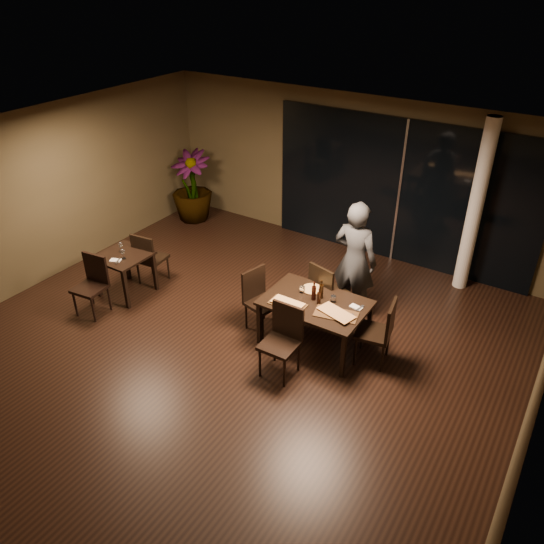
{
  "coord_description": "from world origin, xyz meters",
  "views": [
    {
      "loc": [
        3.91,
        -4.91,
        5.04
      ],
      "look_at": [
        0.29,
        0.75,
        1.05
      ],
      "focal_mm": 35.0,
      "sensor_mm": 36.0,
      "label": 1
    }
  ],
  "objects": [
    {
      "name": "ground",
      "position": [
        0.0,
        0.0,
        0.0
      ],
      "size": [
        8.0,
        8.0,
        0.0
      ],
      "primitive_type": "plane",
      "color": "black",
      "rests_on": "ground"
    },
    {
      "name": "wall_back",
      "position": [
        0.0,
        4.05,
        1.5
      ],
      "size": [
        8.0,
        0.1,
        3.0
      ],
      "primitive_type": "cube",
      "color": "#463B25",
      "rests_on": "ground"
    },
    {
      "name": "wall_left",
      "position": [
        -4.05,
        0.0,
        1.5
      ],
      "size": [
        0.1,
        8.0,
        3.0
      ],
      "primitive_type": "cube",
      "color": "#463B25",
      "rests_on": "ground"
    },
    {
      "name": "ceiling",
      "position": [
        0.0,
        0.0,
        3.02
      ],
      "size": [
        8.0,
        8.0,
        0.04
      ],
      "primitive_type": "cube",
      "color": "silver",
      "rests_on": "wall_back"
    },
    {
      "name": "window_panel",
      "position": [
        1.0,
        3.96,
        1.35
      ],
      "size": [
        5.0,
        0.06,
        2.7
      ],
      "primitive_type": "cube",
      "color": "black",
      "rests_on": "ground"
    },
    {
      "name": "column",
      "position": [
        2.4,
        3.65,
        1.5
      ],
      "size": [
        0.24,
        0.24,
        3.0
      ],
      "primitive_type": "cylinder",
      "color": "white",
      "rests_on": "ground"
    },
    {
      "name": "main_table",
      "position": [
        1.0,
        0.8,
        0.68
      ],
      "size": [
        1.5,
        1.0,
        0.75
      ],
      "color": "black",
      "rests_on": "ground"
    },
    {
      "name": "side_table",
      "position": [
        -2.4,
        0.3,
        0.62
      ],
      "size": [
        0.8,
        0.8,
        0.75
      ],
      "color": "black",
      "rests_on": "ground"
    },
    {
      "name": "chair_main_far",
      "position": [
        0.87,
        1.39,
        0.58
      ],
      "size": [
        0.59,
        0.59,
        1.04
      ],
      "rotation": [
        0.0,
        0.0,
        2.89
      ],
      "color": "black",
      "rests_on": "ground"
    },
    {
      "name": "chair_main_near",
      "position": [
        0.92,
        0.04,
        0.58
      ],
      "size": [
        0.49,
        0.49,
        1.04
      ],
      "rotation": [
        0.0,
        0.0,
        0.01
      ],
      "color": "black",
      "rests_on": "ground"
    },
    {
      "name": "chair_main_left",
      "position": [
        0.07,
        0.72,
        0.56
      ],
      "size": [
        0.56,
        0.56,
        1.0
      ],
      "rotation": [
        0.0,
        0.0,
        1.33
      ],
      "color": "black",
      "rests_on": "ground"
    },
    {
      "name": "chair_main_right",
      "position": [
        1.98,
        0.92,
        0.57
      ],
      "size": [
        0.55,
        0.55,
        1.02
      ],
      "rotation": [
        0.0,
        0.0,
        -1.4
      ],
      "color": "black",
      "rests_on": "ground"
    },
    {
      "name": "chair_side_far",
      "position": [
        -2.28,
        0.74,
        0.55
      ],
      "size": [
        0.51,
        0.51,
        0.99
      ],
      "rotation": [
        0.0,
        0.0,
        3.26
      ],
      "color": "black",
      "rests_on": "ground"
    },
    {
      "name": "chair_side_near",
      "position": [
        -2.44,
        -0.36,
        0.56
      ],
      "size": [
        0.51,
        0.51,
        1.0
      ],
      "rotation": [
        0.0,
        0.0,
        0.12
      ],
      "color": "black",
      "rests_on": "ground"
    },
    {
      "name": "diner",
      "position": [
        1.12,
        1.83,
        0.98
      ],
      "size": [
        0.68,
        0.46,
        1.97
      ],
      "primitive_type": "imported",
      "rotation": [
        0.0,
        0.0,
        3.12
      ],
      "color": "#2F3134",
      "rests_on": "ground"
    },
    {
      "name": "potted_plant",
      "position": [
        -3.4,
        3.27,
        0.77
      ],
      "size": [
        0.93,
        0.93,
        1.54
      ],
      "primitive_type": "imported",
      "rotation": [
        0.0,
        0.0,
        0.11
      ],
      "color": "#214B19",
      "rests_on": "ground"
    },
    {
      "name": "pizza_board_left",
      "position": [
        0.7,
        0.52,
        0.76
      ],
      "size": [
        0.54,
        0.28,
        0.01
      ],
      "primitive_type": "cube",
      "rotation": [
        0.0,
        0.0,
        0.02
      ],
      "color": "#422A15",
      "rests_on": "main_table"
    },
    {
      "name": "pizza_board_right",
      "position": [
        1.4,
        0.67,
        0.76
      ],
      "size": [
        0.66,
        0.43,
        0.01
      ],
      "primitive_type": "cube",
      "rotation": [
        0.0,
        0.0,
        0.22
      ],
      "color": "#3F2814",
      "rests_on": "main_table"
    },
    {
      "name": "oblong_pizza_left",
      "position": [
        0.7,
        0.52,
        0.77
      ],
      "size": [
        0.45,
        0.21,
        0.02
      ],
      "primitive_type": null,
      "rotation": [
        0.0,
        0.0,
        -0.0
      ],
      "color": "maroon",
      "rests_on": "pizza_board_left"
    },
    {
      "name": "oblong_pizza_right",
      "position": [
        1.4,
        0.67,
        0.77
      ],
      "size": [
        0.55,
        0.36,
        0.02
      ],
      "primitive_type": null,
      "rotation": [
        0.0,
        0.0,
        -0.27
      ],
      "color": "maroon",
      "rests_on": "pizza_board_right"
    },
    {
      "name": "round_pizza",
      "position": [
        0.8,
        1.06,
        0.76
      ],
      "size": [
        0.31,
        0.31,
        0.01
      ],
      "primitive_type": "cylinder",
      "color": "red",
      "rests_on": "main_table"
    },
    {
      "name": "bottle_a",
      "position": [
        0.95,
        0.84,
        0.9
      ],
      "size": [
        0.07,
        0.07,
        0.3
      ],
      "primitive_type": null,
      "color": "black",
      "rests_on": "main_table"
    },
    {
      "name": "bottle_b",
      "position": [
        1.06,
        0.78,
        0.88
      ],
      "size": [
        0.06,
        0.06,
        0.25
      ],
      "primitive_type": null,
      "color": "black",
      "rests_on": "main_table"
    },
    {
      "name": "bottle_c",
      "position": [
        1.02,
        0.94,
        0.9
      ],
      "size": [
        0.07,
        0.07,
        0.3
      ],
      "primitive_type": null,
      "color": "black",
      "rests_on": "main_table"
    },
    {
      "name": "tumbler_left",
      "position": [
        0.71,
        0.92,
        0.8
      ],
      "size": [
        0.08,
        0.08,
        0.1
      ],
      "primitive_type": "cylinder",
      "color": "white",
      "rests_on": "main_table"
    },
    {
      "name": "tumbler_right",
      "position": [
        1.21,
        0.94,
        0.8
      ],
      "size": [
        0.08,
        0.08,
        0.1
      ],
      "primitive_type": "cylinder",
      "color": "white",
      "rests_on": "main_table"
    },
    {
      "name": "napkin_near",
      "position": [
        1.51,
        0.71,
        0.76
      ],
      "size": [
        0.21,
        0.16,
        0.01
      ],
      "primitive_type": "cube",
      "rotation": [
        0.0,
        0.0,
        -0.42
      ],
      "color": "white",
      "rests_on": "main_table"
    },
    {
      "name": "napkin_far",
      "position": [
        1.56,
        0.98,
        0.76
      ],
      "size": [
        0.19,
        0.13,
        0.01
      ],
      "primitive_type": "cube",
      "rotation": [
        0.0,
        0.0,
        -0.16
      ],
      "color": "white",
      "rests_on": "main_table"
    },
    {
      "name": "wine_glass_a",
      "position": [
        -2.5,
        0.37,
        0.83
      ],
      "size": [
        0.07,
        0.07,
        0.17
      ],
      "primitive_type": null,
      "color": "white",
      "rests_on": "side_table"
    },
    {
      "name": "wine_glass_b",
      "position": [
        -2.3,
        0.21,
        0.83
      ],
      "size": [
        0.07,
        0.07,
        0.17
      ],
      "primitive_type": null,
      "color": "white",
      "rests_on": "side_table"
    },
    {
      "name": "side_napkin",
      "position": [
        -2.35,
        0.09,
        0.76
      ],
      "size": [
        0.21,
        0.17,
        0.01
      ],
      "primitive_type": "cube",
      "rotation": [
        0.0,
        0.0,
        0.42
      ],
      "color": "white",
      "rests_on": "side_table"
    }
  ]
}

